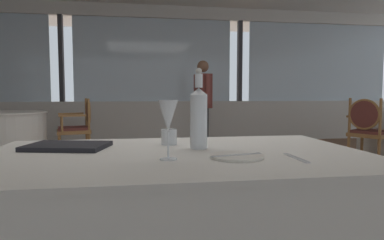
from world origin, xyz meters
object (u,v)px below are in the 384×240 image
at_px(menu_book, 68,146).
at_px(dining_chair_1_0, 368,127).
at_px(diner_person_0, 203,101).
at_px(wine_glass, 168,117).
at_px(water_bottle, 199,116).
at_px(water_tumbler, 169,137).
at_px(side_plate, 237,156).
at_px(dining_chair_0_0, 79,124).

bearing_deg(menu_book, dining_chair_1_0, 50.43).
bearing_deg(diner_person_0, wine_glass, 66.40).
height_order(water_bottle, water_tumbler, water_bottle).
xyz_separation_m(wine_glass, diner_person_0, (0.97, 4.42, -0.03)).
xyz_separation_m(side_plate, water_bottle, (-0.10, 0.24, 0.14)).
xyz_separation_m(water_bottle, water_tumbler, (-0.12, 0.14, -0.11)).
distance_m(water_bottle, wine_glass, 0.28).
bearing_deg(dining_chair_0_0, water_tumbler, 92.71).
xyz_separation_m(water_bottle, menu_book, (-0.57, 0.09, -0.13)).
relative_size(wine_glass, menu_book, 0.65).
relative_size(water_tumbler, diner_person_0, 0.05).
height_order(water_bottle, dining_chair_0_0, water_bottle).
bearing_deg(wine_glass, water_bottle, 56.77).
bearing_deg(wine_glass, side_plate, -0.44).
xyz_separation_m(side_plate, water_tumbler, (-0.22, 0.37, 0.03)).
distance_m(side_plate, menu_book, 0.75).
relative_size(water_bottle, wine_glass, 1.62).
bearing_deg(dining_chair_1_0, wine_glass, -165.46).
xyz_separation_m(side_plate, dining_chair_0_0, (-1.24, 3.92, -0.20)).
distance_m(side_plate, water_tumbler, 0.44).
height_order(side_plate, diner_person_0, diner_person_0).
height_order(water_bottle, menu_book, water_bottle).
bearing_deg(diner_person_0, water_tumbler, 65.78).
height_order(wine_glass, diner_person_0, diner_person_0).
height_order(side_plate, water_bottle, water_bottle).
distance_m(menu_book, diner_person_0, 4.32).
distance_m(side_plate, dining_chair_1_0, 3.99).
height_order(side_plate, menu_book, menu_book).
height_order(wine_glass, dining_chair_0_0, wine_glass).
relative_size(side_plate, wine_glass, 0.93).
distance_m(water_tumbler, menu_book, 0.46).
bearing_deg(water_tumbler, diner_person_0, 77.05).
bearing_deg(menu_book, wine_glass, -24.82).
bearing_deg(water_bottle, diner_person_0, 79.02).
distance_m(dining_chair_1_0, diner_person_0, 2.53).
height_order(water_bottle, diner_person_0, diner_person_0).
distance_m(side_plate, wine_glass, 0.30).
distance_m(water_tumbler, dining_chair_1_0, 3.89).
xyz_separation_m(dining_chair_1_0, diner_person_0, (-2.01, 1.51, 0.33)).
bearing_deg(menu_book, water_bottle, 4.12).
height_order(wine_glass, dining_chair_1_0, wine_glass).
relative_size(side_plate, water_bottle, 0.57).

